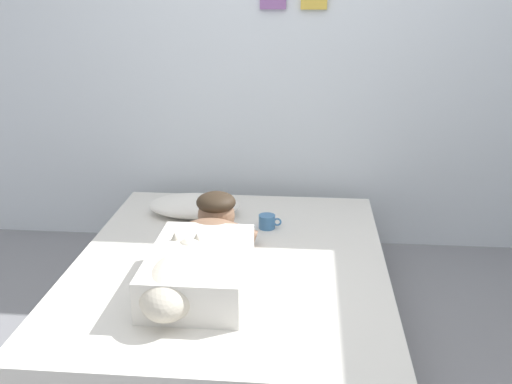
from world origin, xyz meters
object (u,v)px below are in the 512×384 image
object	(u,v)px
person_lying	(205,253)
dog	(175,281)
bed	(231,293)
pillow	(194,206)
coffee_cup	(267,222)
cell_phone	(204,270)

from	to	relation	value
person_lying	dog	xyz separation A→B (m)	(-0.08, -0.27, -0.00)
bed	person_lying	bearing A→B (deg)	-120.59
bed	pillow	distance (m)	0.68
bed	coffee_cup	world-z (taller)	coffee_cup
pillow	cell_phone	xyz separation A→B (m)	(0.18, -0.70, -0.05)
person_lying	bed	bearing A→B (deg)	59.41
coffee_cup	cell_phone	bearing A→B (deg)	-115.29
dog	cell_phone	distance (m)	0.33
pillow	person_lying	xyz separation A→B (m)	(0.19, -0.73, 0.05)
pillow	person_lying	bearing A→B (deg)	-75.71
pillow	cell_phone	bearing A→B (deg)	-75.90
pillow	coffee_cup	distance (m)	0.46
dog	coffee_cup	world-z (taller)	dog
bed	coffee_cup	bearing A→B (deg)	69.80
person_lying	cell_phone	distance (m)	0.11
cell_phone	bed	bearing A→B (deg)	51.44
pillow	dog	distance (m)	1.01
bed	dog	size ratio (longest dim) A/B	3.33
dog	coffee_cup	distance (m)	0.91
bed	dog	bearing A→B (deg)	-111.42
pillow	bed	bearing A→B (deg)	-63.74
dog	bed	bearing A→B (deg)	68.58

